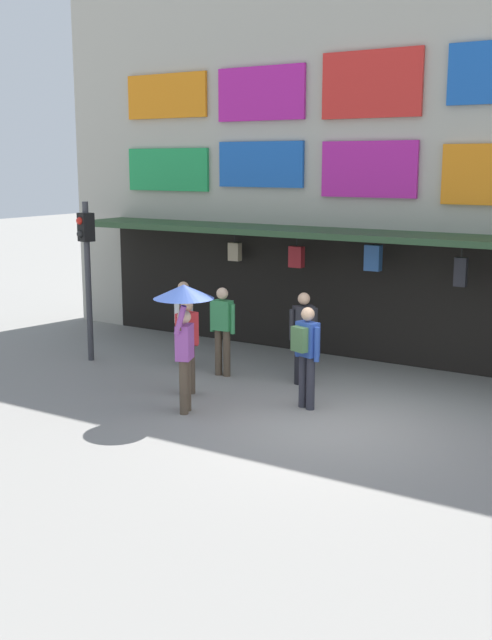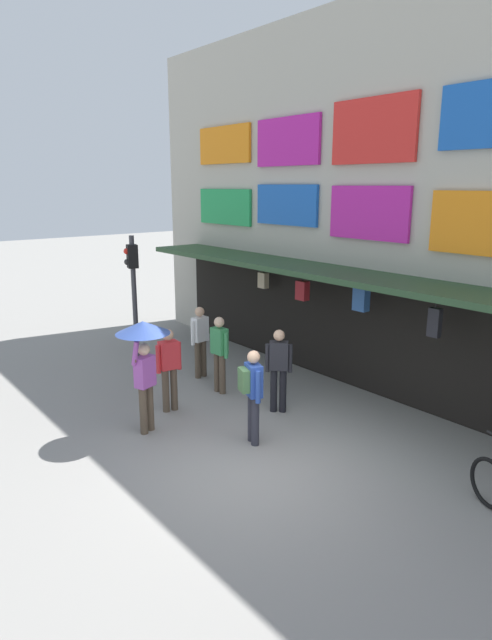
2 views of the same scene
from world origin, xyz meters
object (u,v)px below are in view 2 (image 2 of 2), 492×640
object	(u,v)px
pedestrian_in_black	(169,365)
pedestrian_with_umbrella	(144,345)
pedestrian_in_green	(279,366)
pedestrian_in_blue	(252,390)
traffic_light_near	(133,279)
pedestrian_in_white	(219,350)
pedestrian_in_yellow	(200,338)

from	to	relation	value
pedestrian_in_black	pedestrian_with_umbrella	bearing A→B (deg)	-55.90
pedestrian_in_green	pedestrian_with_umbrella	bearing A→B (deg)	-108.47
pedestrian_with_umbrella	pedestrian_in_blue	distance (m)	2.06
traffic_light_near	pedestrian_with_umbrella	distance (m)	4.07
pedestrian_in_white	pedestrian_in_black	world-z (taller)	same
pedestrian_in_blue	pedestrian_in_black	xyz separation A→B (m)	(-2.09, -0.39, -0.04)
pedestrian_in_white	pedestrian_in_blue	xyz separation A→B (m)	(2.27, -0.96, 0.04)
pedestrian_in_white	pedestrian_in_black	size ratio (longest dim) A/B	1.00
pedestrian_in_blue	pedestrian_in_yellow	bearing A→B (deg)	160.43
traffic_light_near	pedestrian_in_green	size ratio (longest dim) A/B	1.90
pedestrian_in_white	pedestrian_in_green	bearing A→B (deg)	10.84
pedestrian_in_blue	pedestrian_in_green	bearing A→B (deg)	119.65
pedestrian_in_white	pedestrian_in_yellow	world-z (taller)	same
pedestrian_in_blue	pedestrian_in_white	bearing A→B (deg)	157.03
pedestrian_in_yellow	pedestrian_in_black	xyz separation A→B (m)	(1.23, -1.57, 0.00)
pedestrian_in_white	pedestrian_with_umbrella	distance (m)	2.39
traffic_light_near	pedestrian_in_yellow	world-z (taller)	traffic_light_near
pedestrian_in_white	pedestrian_in_yellow	xyz separation A→B (m)	(-1.06, 0.22, 0.00)
traffic_light_near	pedestrian_with_umbrella	bearing A→B (deg)	-25.11
traffic_light_near	pedestrian_in_white	world-z (taller)	traffic_light_near
pedestrian_in_black	pedestrian_in_green	bearing A→B (deg)	50.06
pedestrian_with_umbrella	pedestrian_in_black	xyz separation A→B (m)	(-0.55, 0.82, -0.69)
pedestrian_in_blue	pedestrian_with_umbrella	bearing A→B (deg)	-141.93
traffic_light_near	pedestrian_in_black	xyz separation A→B (m)	(3.11, -0.90, -1.19)
pedestrian_in_white	pedestrian_in_green	size ratio (longest dim) A/B	1.00
traffic_light_near	pedestrian_in_yellow	size ratio (longest dim) A/B	1.90
pedestrian_in_white	pedestrian_in_green	xyz separation A→B (m)	(1.55, 0.30, 0.00)
pedestrian_in_yellow	pedestrian_with_umbrella	bearing A→B (deg)	-53.20
pedestrian_with_umbrella	traffic_light_near	bearing A→B (deg)	154.89
pedestrian_in_white	pedestrian_in_blue	size ratio (longest dim) A/B	1.00
pedestrian_in_green	pedestrian_in_black	world-z (taller)	same
pedestrian_with_umbrella	pedestrian_in_blue	world-z (taller)	pedestrian_with_umbrella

